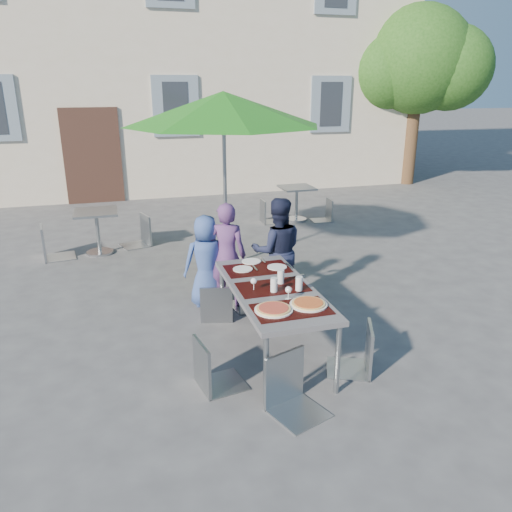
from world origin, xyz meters
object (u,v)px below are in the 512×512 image
object	(u,v)px
chair_0	(216,281)
chair_3	(211,336)
pizza_near_right	(308,304)
child_2	(277,251)
child_0	(206,261)
bg_chair_l_0	(48,221)
cafe_table_0	(97,225)
cafe_table_1	(297,198)
chair_2	(287,271)
chair_4	(361,321)
dining_table	(273,292)
bg_chair_r_0	(139,212)
chair_5	(292,351)
pizza_near_left	(274,309)
patio_umbrella	(223,110)
bg_chair_r_1	(326,197)
bg_chair_l_1	(268,198)
child_1	(227,255)
chair_1	(251,267)

from	to	relation	value
chair_0	chair_3	size ratio (longest dim) A/B	0.93
pizza_near_right	child_2	world-z (taller)	child_2
child_0	bg_chair_l_0	distance (m)	3.24
cafe_table_0	cafe_table_1	world-z (taller)	cafe_table_0
chair_2	chair_4	distance (m)	1.62
dining_table	child_0	world-z (taller)	child_0
pizza_near_right	cafe_table_0	bearing A→B (deg)	113.69
chair_0	bg_chair_r_0	world-z (taller)	bg_chair_r_0
chair_5	chair_2	bearing A→B (deg)	71.39
pizza_near_left	chair_2	size ratio (longest dim) A/B	0.41
patio_umbrella	bg_chair_r_1	size ratio (longest dim) A/B	3.37
cafe_table_0	bg_chair_l_1	bearing A→B (deg)	18.16
child_1	patio_umbrella	xyz separation A→B (m)	(0.32, 1.44, 1.68)
cafe_table_0	bg_chair_r_0	size ratio (longest dim) A/B	0.72
bg_chair_l_0	bg_chair_r_1	xyz separation A→B (m)	(5.24, 0.94, -0.13)
dining_table	chair_3	size ratio (longest dim) A/B	2.00
chair_4	cafe_table_1	world-z (taller)	chair_4
chair_3	cafe_table_1	bearing A→B (deg)	62.03
dining_table	bg_chair_r_1	distance (m)	5.55
child_0	bg_chair_l_1	distance (m)	4.10
child_1	chair_0	bearing A→B (deg)	81.56
bg_chair_l_0	child_0	bearing A→B (deg)	-49.71
chair_5	pizza_near_left	bearing A→B (deg)	93.59
chair_3	bg_chair_r_0	size ratio (longest dim) A/B	0.91
chair_4	bg_chair_l_0	xyz separation A→B (m)	(-3.22, 4.46, 0.08)
chair_5	bg_chair_r_1	distance (m)	6.46
child_2	chair_2	xyz separation A→B (m)	(0.06, -0.23, -0.19)
cafe_table_1	chair_3	bearing A→B (deg)	-117.97
child_1	chair_5	xyz separation A→B (m)	(0.04, -2.27, -0.11)
chair_1	chair_4	distance (m)	1.79
pizza_near_right	chair_1	xyz separation A→B (m)	(-0.10, 1.61, -0.20)
dining_table	chair_0	distance (m)	1.03
pizza_near_right	child_2	size ratio (longest dim) A/B	0.26
chair_2	bg_chair_l_1	size ratio (longest dim) A/B	0.96
child_1	chair_1	xyz separation A→B (m)	(0.26, -0.21, -0.11)
chair_2	bg_chair_l_0	size ratio (longest dim) A/B	0.81
pizza_near_left	bg_chair_r_0	distance (m)	4.84
child_2	chair_4	xyz separation A→B (m)	(0.23, -1.84, -0.15)
cafe_table_0	bg_chair_r_1	size ratio (longest dim) A/B	0.86
child_1	cafe_table_0	xyz separation A→B (m)	(-1.59, 2.62, -0.18)
chair_3	bg_chair_l_0	distance (m)	4.69
chair_1	bg_chair_l_0	world-z (taller)	bg_chair_l_0
dining_table	bg_chair_l_1	xyz separation A→B (m)	(1.54, 5.01, -0.17)
pizza_near_left	chair_4	world-z (taller)	chair_4
pizza_near_left	chair_0	bearing A→B (deg)	98.92
pizza_near_right	chair_0	xyz separation A→B (m)	(-0.58, 1.45, -0.27)
child_0	chair_3	size ratio (longest dim) A/B	1.28
child_0	child_1	size ratio (longest dim) A/B	0.87
chair_5	bg_chair_r_1	xyz separation A→B (m)	(2.87, 5.79, -0.07)
patio_umbrella	dining_table	bearing A→B (deg)	-93.09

